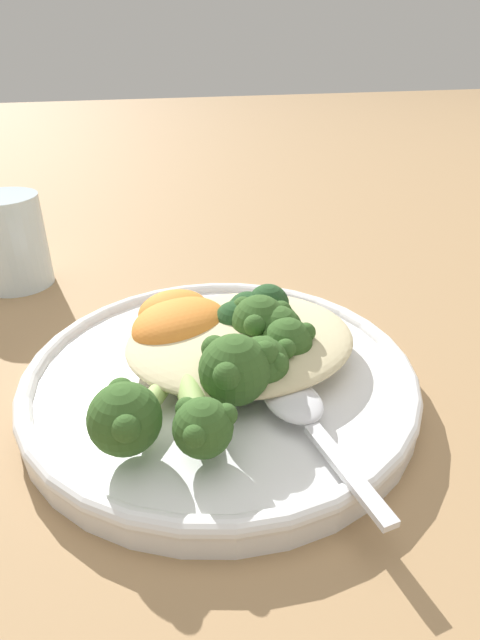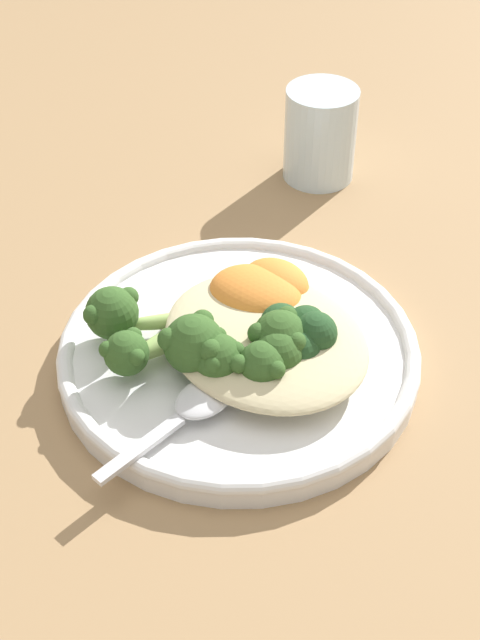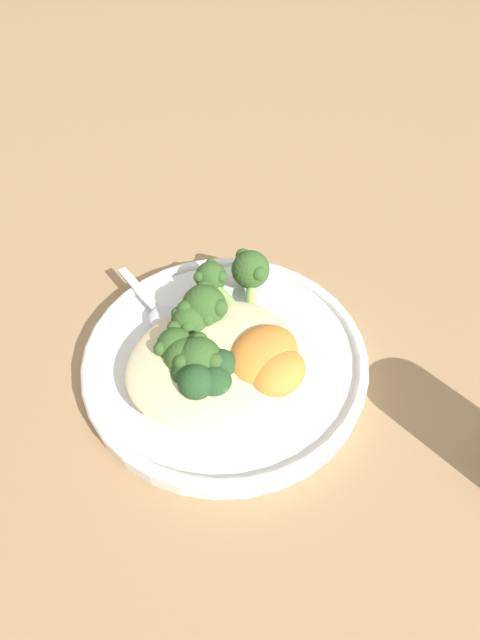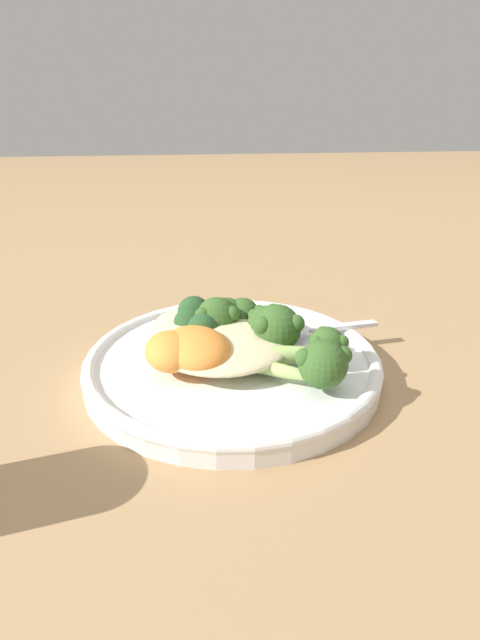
{
  "view_description": "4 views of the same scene",
  "coord_description": "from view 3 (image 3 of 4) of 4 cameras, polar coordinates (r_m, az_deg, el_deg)",
  "views": [
    {
      "loc": [
        0.08,
        0.26,
        0.21
      ],
      "look_at": [
        0.0,
        -0.03,
        0.05
      ],
      "focal_mm": 28.0,
      "sensor_mm": 36.0,
      "label": 1
    },
    {
      "loc": [
        -0.34,
        0.29,
        0.46
      ],
      "look_at": [
        0.01,
        -0.0,
        0.06
      ],
      "focal_mm": 50.0,
      "sensor_mm": 36.0,
      "label": 2
    },
    {
      "loc": [
        -0.12,
        -0.27,
        0.38
      ],
      "look_at": [
        0.03,
        -0.02,
        0.06
      ],
      "focal_mm": 28.0,
      "sensor_mm": 36.0,
      "label": 3
    },
    {
      "loc": [
        0.41,
        -0.06,
        0.23
      ],
      "look_at": [
        0.01,
        -0.01,
        0.05
      ],
      "focal_mm": 28.0,
      "sensor_mm": 36.0,
      "label": 4
    }
  ],
  "objects": [
    {
      "name": "ground_plane",
      "position": [
        0.48,
        -4.36,
        -4.8
      ],
      "size": [
        4.0,
        4.0,
        0.0
      ],
      "primitive_type": "plane",
      "color": "#9E7A51"
    },
    {
      "name": "sweet_potato_chunk_0",
      "position": [
        0.43,
        4.3,
        -5.98
      ],
      "size": [
        0.06,
        0.05,
        0.03
      ],
      "primitive_type": "ellipsoid",
      "rotation": [
        0.0,
        0.0,
        0.19
      ],
      "color": "orange",
      "rests_on": "plate"
    },
    {
      "name": "broccoli_stalk_0",
      "position": [
        0.5,
        1.23,
        4.98
      ],
      "size": [
        0.08,
        0.11,
        0.04
      ],
      "rotation": [
        0.0,
        0.0,
        1.03
      ],
      "color": "#9EBC66",
      "rests_on": "plate"
    },
    {
      "name": "broccoli_stalk_7",
      "position": [
        0.44,
        -1.12,
        -5.07
      ],
      "size": [
        0.1,
        0.07,
        0.03
      ],
      "rotation": [
        0.0,
        0.0,
        3.65
      ],
      "color": "#9EBC66",
      "rests_on": "plate"
    },
    {
      "name": "quinoa_mound",
      "position": [
        0.44,
        -3.43,
        -4.58
      ],
      "size": [
        0.16,
        0.13,
        0.02
      ],
      "primitive_type": "ellipsoid",
      "color": "beige",
      "rests_on": "plate"
    },
    {
      "name": "kale_tuft",
      "position": [
        0.42,
        -4.23,
        -6.12
      ],
      "size": [
        0.05,
        0.06,
        0.04
      ],
      "color": "#234723",
      "rests_on": "plate"
    },
    {
      "name": "broccoli_stalk_3",
      "position": [
        0.46,
        -4.5,
        -0.35
      ],
      "size": [
        0.07,
        0.07,
        0.04
      ],
      "rotation": [
        0.0,
        0.0,
        2.39
      ],
      "color": "#9EBC66",
      "rests_on": "plate"
    },
    {
      "name": "broccoli_stalk_6",
      "position": [
        0.44,
        -3.67,
        -4.08
      ],
      "size": [
        0.1,
        0.04,
        0.04
      ],
      "rotation": [
        0.0,
        0.0,
        3.25
      ],
      "color": "#9EBC66",
      "rests_on": "plate"
    },
    {
      "name": "broccoli_stalk_1",
      "position": [
        0.49,
        -2.39,
        3.47
      ],
      "size": [
        0.03,
        0.11,
        0.03
      ],
      "rotation": [
        0.0,
        0.0,
        1.54
      ],
      "color": "#9EBC66",
      "rests_on": "plate"
    },
    {
      "name": "spoon",
      "position": [
        0.49,
        -8.76,
        0.51
      ],
      "size": [
        0.04,
        0.12,
        0.01
      ],
      "rotation": [
        0.0,
        0.0,
        1.68
      ],
      "color": "silver",
      "rests_on": "plate"
    },
    {
      "name": "sweet_potato_chunk_1",
      "position": [
        0.44,
        2.68,
        -4.07
      ],
      "size": [
        0.09,
        0.08,
        0.03
      ],
      "primitive_type": "ellipsoid",
      "rotation": [
        0.0,
        0.0,
        3.55
      ],
      "color": "orange",
      "rests_on": "plate"
    },
    {
      "name": "broccoli_stalk_4",
      "position": [
        0.45,
        -5.72,
        -2.6
      ],
      "size": [
        0.12,
        0.06,
        0.03
      ],
      "rotation": [
        0.0,
        0.0,
        2.81
      ],
      "color": "#9EBC66",
      "rests_on": "plate"
    },
    {
      "name": "plate",
      "position": [
        0.47,
        -1.7,
        -4.27
      ],
      "size": [
        0.26,
        0.26,
        0.02
      ],
      "color": "white",
      "rests_on": "ground_plane"
    },
    {
      "name": "broccoli_stalk_2",
      "position": [
        0.47,
        -3.3,
        0.98
      ],
      "size": [
        0.07,
        0.09,
        0.04
      ],
      "rotation": [
        0.0,
        0.0,
        2.08
      ],
      "color": "#9EBC66",
      "rests_on": "plate"
    },
    {
      "name": "broccoli_stalk_5",
      "position": [
        0.44,
        -5.54,
        -4.1
      ],
      "size": [
        0.09,
        0.04,
        0.04
      ],
      "rotation": [
        0.0,
        0.0,
        3.08
      ],
      "color": "#9EBC66",
      "rests_on": "plate"
    }
  ]
}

